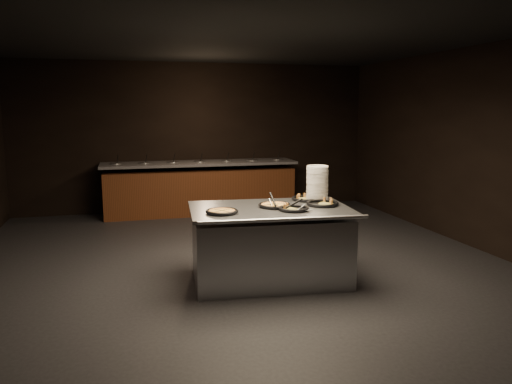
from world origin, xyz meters
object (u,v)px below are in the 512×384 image
Objects in this scene: serving_counter at (270,246)px; pan_cheese_whole at (275,205)px; plate_stack at (317,183)px; pan_veggie_whole at (222,211)px.

pan_cheese_whole is (0.07, 0.02, 0.48)m from serving_counter.
pan_veggie_whole is at bearing -160.44° from plate_stack.
pan_cheese_whole is at bearing -157.67° from plate_stack.
pan_cheese_whole is at bearing 16.85° from pan_veggie_whole.
plate_stack reaches higher than pan_cheese_whole.
plate_stack is 1.20× the size of pan_veggie_whole.
serving_counter is 0.48m from pan_cheese_whole.
pan_veggie_whole reaches higher than serving_counter.
serving_counter is 1.01m from plate_stack.
plate_stack is at bearing 22.33° from pan_cheese_whole.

